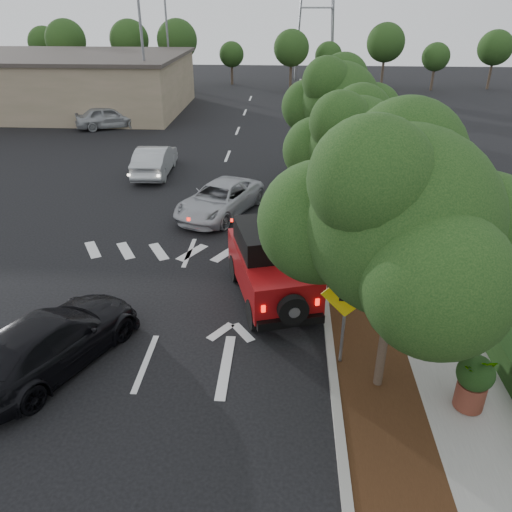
# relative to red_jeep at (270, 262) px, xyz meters

# --- Properties ---
(ground) EXTENTS (120.00, 120.00, 0.00)m
(ground) POSITION_rel_red_jeep_xyz_m (-2.95, -3.37, -1.12)
(ground) COLOR black
(ground) RESTS_ON ground
(curb) EXTENTS (0.20, 70.00, 0.15)m
(curb) POSITION_rel_red_jeep_xyz_m (1.65, 8.63, -1.05)
(curb) COLOR #9E9B93
(curb) RESTS_ON ground
(planting_strip) EXTENTS (1.80, 70.00, 0.12)m
(planting_strip) POSITION_rel_red_jeep_xyz_m (2.65, 8.63, -1.06)
(planting_strip) COLOR black
(planting_strip) RESTS_ON ground
(sidewalk) EXTENTS (2.00, 70.00, 0.12)m
(sidewalk) POSITION_rel_red_jeep_xyz_m (4.55, 8.63, -1.06)
(sidewalk) COLOR gray
(sidewalk) RESTS_ON ground
(hedge) EXTENTS (0.80, 70.00, 0.80)m
(hedge) POSITION_rel_red_jeep_xyz_m (5.95, 8.63, -0.72)
(hedge) COLOR black
(hedge) RESTS_ON ground
(commercial_building) EXTENTS (22.00, 12.00, 4.00)m
(commercial_building) POSITION_rel_red_jeep_xyz_m (-18.95, 26.63, 0.88)
(commercial_building) COLOR #82775A
(commercial_building) RESTS_ON ground
(transmission_tower) EXTENTS (7.00, 4.00, 28.00)m
(transmission_tower) POSITION_rel_red_jeep_xyz_m (3.05, 44.63, -1.12)
(transmission_tower) COLOR slate
(transmission_tower) RESTS_ON ground
(street_tree_near) EXTENTS (3.80, 3.80, 5.92)m
(street_tree_near) POSITION_rel_red_jeep_xyz_m (2.65, -3.87, -1.12)
(street_tree_near) COLOR black
(street_tree_near) RESTS_ON ground
(street_tree_mid) EXTENTS (3.20, 3.20, 5.32)m
(street_tree_mid) POSITION_rel_red_jeep_xyz_m (2.65, 3.13, -1.12)
(street_tree_mid) COLOR black
(street_tree_mid) RESTS_ON ground
(street_tree_far) EXTENTS (3.40, 3.40, 5.62)m
(street_tree_far) POSITION_rel_red_jeep_xyz_m (2.65, 9.63, -1.12)
(street_tree_far) COLOR black
(street_tree_far) RESTS_ON ground
(light_pole_a) EXTENTS (2.00, 0.22, 9.00)m
(light_pole_a) POSITION_rel_red_jeep_xyz_m (-9.45, 22.63, -1.12)
(light_pole_a) COLOR slate
(light_pole_a) RESTS_ON ground
(light_pole_b) EXTENTS (2.00, 0.22, 9.00)m
(light_pole_b) POSITION_rel_red_jeep_xyz_m (-10.45, 34.63, -1.12)
(light_pole_b) COLOR slate
(light_pole_b) RESTS_ON ground
(red_jeep) EXTENTS (2.92, 4.51, 2.21)m
(red_jeep) POSITION_rel_red_jeep_xyz_m (0.00, 0.00, 0.00)
(red_jeep) COLOR black
(red_jeep) RESTS_ON ground
(silver_suv_ahead) EXTENTS (3.79, 5.13, 1.30)m
(silver_suv_ahead) POSITION_rel_red_jeep_xyz_m (-2.31, 6.23, -0.47)
(silver_suv_ahead) COLOR #ADAEB5
(silver_suv_ahead) RESTS_ON ground
(black_suv_oncoming) EXTENTS (3.78, 5.20, 1.40)m
(black_suv_oncoming) POSITION_rel_red_jeep_xyz_m (-5.14, -3.52, -0.42)
(black_suv_oncoming) COLOR black
(black_suv_oncoming) RESTS_ON ground
(silver_sedan_oncoming) EXTENTS (1.68, 4.44, 1.45)m
(silver_sedan_oncoming) POSITION_rel_red_jeep_xyz_m (-6.25, 11.26, -0.40)
(silver_sedan_oncoming) COLOR #ADB0B5
(silver_sedan_oncoming) RESTS_ON ground
(parked_suv) EXTENTS (4.78, 3.41, 1.51)m
(parked_suv) POSITION_rel_red_jeep_xyz_m (-11.77, 20.88, -0.37)
(parked_suv) COLOR #9DA1A5
(parked_suv) RESTS_ON ground
(speed_hump_sign) EXTENTS (1.17, 0.11, 2.49)m
(speed_hump_sign) POSITION_rel_red_jeep_xyz_m (1.85, -3.16, 0.61)
(speed_hump_sign) COLOR slate
(speed_hump_sign) RESTS_ON ground
(terracotta_planter) EXTENTS (0.79, 0.79, 1.37)m
(terracotta_planter) POSITION_rel_red_jeep_xyz_m (4.49, -4.50, -0.19)
(terracotta_planter) COLOR brown
(terracotta_planter) RESTS_ON ground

